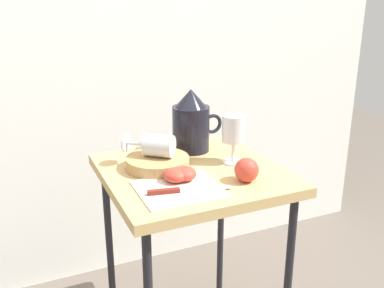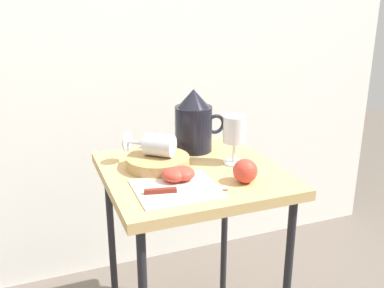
% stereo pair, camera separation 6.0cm
% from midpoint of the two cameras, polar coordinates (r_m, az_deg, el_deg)
% --- Properties ---
extents(curtain_drape, '(2.40, 0.03, 2.21)m').
position_cam_midpoint_polar(curtain_drape, '(1.81, -6.41, 16.46)').
color(curtain_drape, white).
rests_on(curtain_drape, ground_plane).
extents(table, '(0.51, 0.51, 0.68)m').
position_cam_midpoint_polar(table, '(1.34, 1.30, -6.06)').
color(table, tan).
rests_on(table, ground_plane).
extents(linen_napkin, '(0.22, 0.20, 0.00)m').
position_cam_midpoint_polar(linen_napkin, '(1.19, -0.59, -5.78)').
color(linen_napkin, silver).
rests_on(linen_napkin, table).
extents(basket_tray, '(0.19, 0.19, 0.03)m').
position_cam_midpoint_polar(basket_tray, '(1.33, -3.11, -2.35)').
color(basket_tray, tan).
rests_on(basket_tray, table).
extents(pitcher, '(0.17, 0.12, 0.21)m').
position_cam_midpoint_polar(pitcher, '(1.45, 1.43, 2.31)').
color(pitcher, black).
rests_on(pitcher, table).
extents(wine_glass_upright, '(0.07, 0.07, 0.15)m').
position_cam_midpoint_polar(wine_glass_upright, '(1.34, 6.86, 1.48)').
color(wine_glass_upright, silver).
rests_on(wine_glass_upright, table).
extents(wine_glass_tipped_near, '(0.16, 0.15, 0.07)m').
position_cam_midpoint_polar(wine_glass_tipped_near, '(1.32, -3.15, -0.12)').
color(wine_glass_tipped_near, silver).
rests_on(wine_glass_tipped_near, basket_tray).
extents(apple_half_left, '(0.07, 0.07, 0.04)m').
position_cam_midpoint_polar(apple_half_left, '(1.22, -0.92, -3.99)').
color(apple_half_left, '#CC3D2D').
rests_on(apple_half_left, linen_napkin).
extents(apple_half_right, '(0.07, 0.07, 0.04)m').
position_cam_midpoint_polar(apple_half_right, '(1.23, 0.22, -3.84)').
color(apple_half_right, '#CC3D2D').
rests_on(apple_half_right, linen_napkin).
extents(apple_whole, '(0.07, 0.07, 0.07)m').
position_cam_midpoint_polar(apple_whole, '(1.23, 8.28, -3.47)').
color(apple_whole, '#CC3D2D').
rests_on(apple_whole, table).
extents(knife, '(0.22, 0.06, 0.01)m').
position_cam_midpoint_polar(knife, '(1.16, -0.82, -6.02)').
color(knife, silver).
rests_on(knife, linen_napkin).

